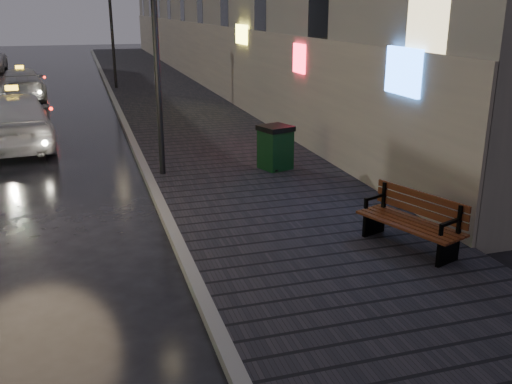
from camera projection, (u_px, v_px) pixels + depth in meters
ground at (92, 311)px, 7.84m from camera, size 120.00×120.00×0.00m
sidewalk at (160, 90)px, 28.00m from camera, size 4.60×58.00×0.15m
curb at (110, 92)px, 27.32m from camera, size 0.20×58.00×0.15m
lamp_near at (155, 30)px, 12.73m from camera, size 0.36×0.36×5.28m
lamp_far at (111, 18)px, 27.27m from camera, size 0.36×0.36×5.28m
bench at (413, 220)px, 9.42m from camera, size 1.21×1.94×0.94m
trash_bin at (275, 147)px, 14.02m from camera, size 0.89×0.89×1.08m
taxi_near at (16, 119)px, 16.74m from camera, size 2.51×5.12×1.68m
taxi_mid at (22, 84)px, 25.49m from camera, size 2.44×4.91×1.37m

